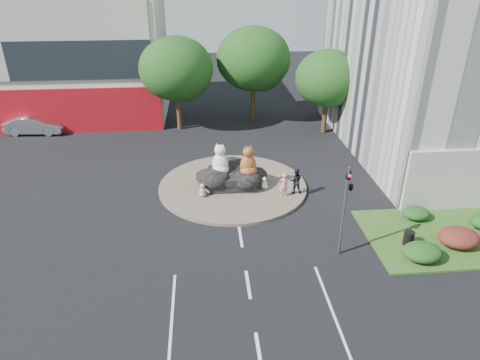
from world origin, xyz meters
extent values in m
plane|color=black|center=(0.00, 0.00, 0.00)|extent=(120.00, 120.00, 0.00)
cylinder|color=brown|center=(0.00, 10.00, 0.10)|extent=(10.00, 10.00, 0.20)
cube|color=beige|center=(-18.00, 28.00, 6.00)|extent=(25.00, 12.00, 12.00)
cube|color=maroon|center=(-18.00, 21.95, 2.00)|extent=(25.00, 0.30, 4.00)
cube|color=#B2AD9E|center=(-18.00, 21.90, 8.00)|extent=(24.00, 0.15, 6.50)
cube|color=#284E1A|center=(12.00, 3.00, 0.06)|extent=(10.00, 6.00, 0.12)
cylinder|color=#382314|center=(-4.00, 22.00, 1.87)|extent=(0.44, 0.44, 3.74)
ellipsoid|color=#153912|center=(-4.00, 22.00, 5.53)|extent=(6.46, 6.46, 5.49)
sphere|color=#153912|center=(-3.20, 22.50, 4.68)|extent=(4.25, 4.25, 4.25)
sphere|color=#153912|center=(-4.70, 21.70, 4.93)|extent=(3.74, 3.74, 3.74)
cylinder|color=#382314|center=(3.00, 24.00, 1.98)|extent=(0.44, 0.44, 3.96)
ellipsoid|color=#153912|center=(3.00, 24.00, 5.85)|extent=(6.84, 6.84, 5.81)
sphere|color=#153912|center=(3.80, 24.50, 4.95)|extent=(4.50, 4.50, 4.50)
sphere|color=#153912|center=(2.30, 23.70, 5.22)|extent=(3.96, 3.96, 3.96)
cylinder|color=#382314|center=(9.00, 20.00, 1.65)|extent=(0.44, 0.44, 3.30)
ellipsoid|color=#153912|center=(9.00, 20.00, 4.88)|extent=(5.70, 5.70, 4.84)
sphere|color=#153912|center=(9.80, 20.50, 4.12)|extent=(3.75, 3.75, 3.75)
sphere|color=#153912|center=(8.30, 19.70, 4.35)|extent=(3.30, 3.30, 3.30)
ellipsoid|color=#153912|center=(9.00, 1.00, 0.57)|extent=(2.00, 1.60, 0.90)
ellipsoid|color=#4B1417|center=(11.50, 2.00, 0.61)|extent=(2.20, 1.76, 0.99)
ellipsoid|color=#153912|center=(10.50, 4.80, 0.48)|extent=(1.60, 1.28, 0.72)
cylinder|color=#595B60|center=(5.00, 2.00, 2.50)|extent=(0.14, 0.14, 5.00)
imported|color=black|center=(5.00, 2.00, 4.20)|extent=(0.21, 0.26, 1.30)
imported|color=black|center=(5.20, 2.00, 4.00)|extent=(0.26, 1.24, 0.50)
sphere|color=red|center=(5.00, 1.82, 4.65)|extent=(0.18, 0.18, 0.18)
cylinder|color=#595B60|center=(13.00, 8.00, 4.00)|extent=(0.18, 0.18, 8.00)
cylinder|color=#595B60|center=(12.00, 8.00, 8.00)|extent=(2.00, 0.12, 0.12)
cube|color=silver|center=(11.00, 8.00, 7.90)|extent=(0.50, 0.22, 0.12)
imported|color=pink|center=(3.14, 8.12, 1.00)|extent=(0.63, 0.46, 1.60)
imported|color=black|center=(4.00, 8.51, 1.06)|extent=(0.92, 0.76, 1.72)
imported|color=#A5A8AD|center=(-16.84, 21.90, 0.83)|extent=(5.13, 2.09, 1.65)
cylinder|color=black|center=(8.91, 2.35, 0.51)|extent=(0.69, 0.69, 0.77)
camera|label=1|loc=(-1.80, -15.79, 13.61)|focal=32.00mm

